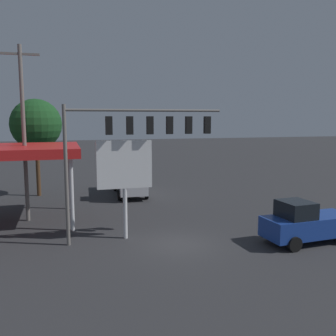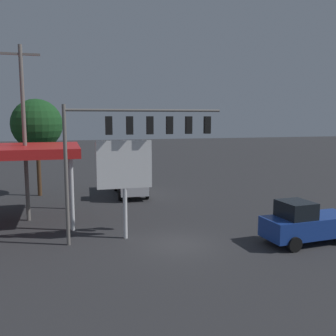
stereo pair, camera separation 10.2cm
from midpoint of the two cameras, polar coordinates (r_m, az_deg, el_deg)
The scene contains 7 objects.
ground_plane at distance 20.99m, azimuth 1.64°, elevation -11.51°, with size 200.00×200.00×0.00m, color #2D2D30.
traffic_signal_assembly at distance 20.84m, azimuth -4.72°, elevation 5.04°, with size 8.85×0.43×7.60m.
utility_pole at distance 26.36m, azimuth -20.96°, elevation 5.35°, with size 2.40×0.26×11.53m.
price_sign at distance 21.19m, azimuth -6.52°, elevation 0.02°, with size 3.12×0.27×5.64m.
delivery_truck at distance 33.64m, azimuth -5.66°, elevation -1.27°, with size 2.85×6.92×3.58m.
pickup_parked at distance 22.26m, azimuth 20.44°, elevation -7.89°, with size 5.33×2.55×2.40m.
street_tree at distance 34.71m, azimuth -19.29°, elevation 6.27°, with size 4.40×4.40×8.53m.
Camera 2 is at (5.84, 18.94, 6.89)m, focal length 40.00 mm.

